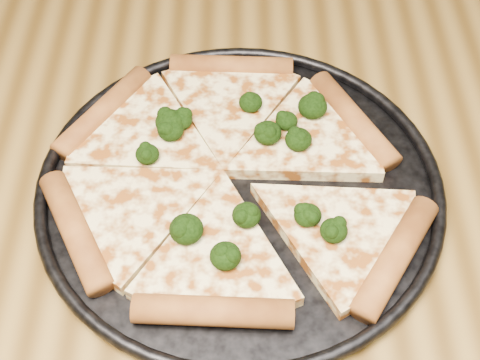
{
  "coord_description": "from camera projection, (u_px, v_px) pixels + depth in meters",
  "views": [
    {
      "loc": [
        0.05,
        -0.26,
        1.22
      ],
      "look_at": [
        0.05,
        0.1,
        0.77
      ],
      "focal_mm": 51.14,
      "sensor_mm": 36.0,
      "label": 1
    }
  ],
  "objects": [
    {
      "name": "broccoli_florets",
      "position": [
        242.0,
        162.0,
        0.58
      ],
      "size": [
        0.17,
        0.19,
        0.02
      ],
      "color": "black",
      "rests_on": "pizza"
    },
    {
      "name": "pizza_pan",
      "position": [
        240.0,
        186.0,
        0.58
      ],
      "size": [
        0.35,
        0.35,
        0.02
      ],
      "color": "black",
      "rests_on": "dining_table"
    },
    {
      "name": "pizza",
      "position": [
        228.0,
        174.0,
        0.58
      ],
      "size": [
        0.33,
        0.29,
        0.02
      ],
      "rotation": [
        0.0,
        0.0,
        -0.05
      ],
      "color": "#FCE59A",
      "rests_on": "pizza_pan"
    },
    {
      "name": "dining_table",
      "position": [
        183.0,
        346.0,
        0.6
      ],
      "size": [
        1.2,
        0.9,
        0.75
      ],
      "color": "brown",
      "rests_on": "ground"
    }
  ]
}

